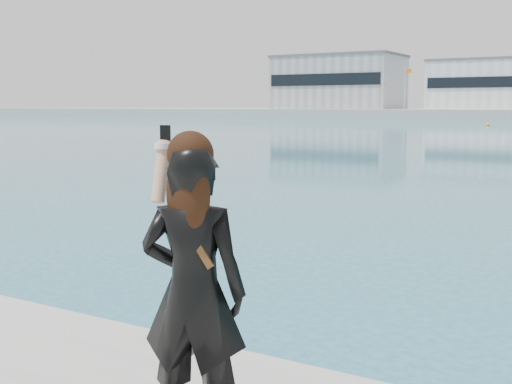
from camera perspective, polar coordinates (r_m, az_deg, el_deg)
warehouse_grey_left at (r=142.88m, az=7.37°, el=9.66°), size 26.52×16.36×11.50m
warehouse_white at (r=133.25m, az=20.67°, el=8.95°), size 24.48×15.35×9.50m
flagpole_left at (r=130.30m, az=13.13°, el=9.18°), size 1.28×0.16×8.00m
buoy_far at (r=93.21m, az=19.93°, el=5.57°), size 0.50×0.50×0.50m
woman at (r=3.69m, az=-5.63°, el=-8.06°), size 0.71×0.58×1.79m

